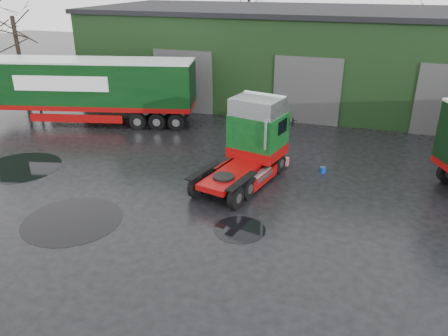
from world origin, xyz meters
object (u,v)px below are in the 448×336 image
at_px(hero_tractor, 241,146).
at_px(tree_back_a, 249,17).
at_px(tree_left, 17,43).
at_px(trailer_left, 91,92).
at_px(warehouse, 320,55).
at_px(tree_back_b, 430,34).
at_px(wash_bucket, 323,170).

bearing_deg(hero_tractor, tree_back_a, 117.74).
bearing_deg(tree_left, trailer_left, -16.68).
relative_size(hero_tractor, tree_left, 0.67).
relative_size(warehouse, hero_tractor, 5.68).
relative_size(hero_tractor, tree_back_a, 0.60).
height_order(tree_left, tree_back_b, tree_left).
distance_m(warehouse, tree_left, 20.64).
relative_size(trailer_left, tree_back_b, 1.67).
xyz_separation_m(tree_left, tree_back_a, (11.00, 18.00, 0.50)).
relative_size(hero_tractor, tree_back_b, 0.76).
height_order(wash_bucket, tree_back_b, tree_back_b).
distance_m(hero_tractor, trailer_left, 12.25).
bearing_deg(tree_left, tree_back_b, 33.69).
bearing_deg(trailer_left, hero_tractor, -130.32).
distance_m(warehouse, wash_bucket, 13.66).
relative_size(trailer_left, tree_back_a, 1.32).
xyz_separation_m(wash_bucket, tree_left, (-20.92, 5.18, 4.12)).
relative_size(hero_tractor, wash_bucket, 20.61).
bearing_deg(trailer_left, tree_left, 59.67).
height_order(hero_tractor, tree_back_b, tree_back_b).
bearing_deg(warehouse, trailer_left, -140.94).
bearing_deg(tree_back_b, wash_bucket, -104.69).
xyz_separation_m(hero_tractor, tree_back_a, (-6.62, 25.50, 2.98)).
height_order(hero_tractor, wash_bucket, hero_tractor).
relative_size(warehouse, tree_back_a, 3.41).
distance_m(hero_tractor, tree_back_a, 26.51).
bearing_deg(wash_bucket, tree_left, 166.10).
xyz_separation_m(warehouse, tree_left, (-19.00, -8.00, 1.09)).
relative_size(tree_back_a, tree_back_b, 1.27).
relative_size(warehouse, tree_left, 3.81).
relative_size(wash_bucket, tree_back_b, 0.04).
height_order(trailer_left, tree_left, tree_left).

